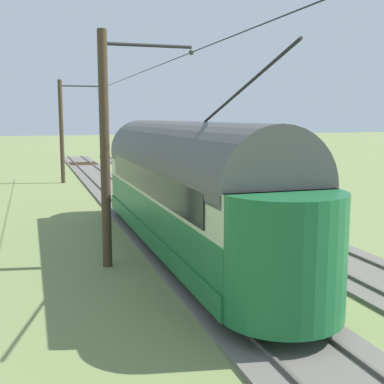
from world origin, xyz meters
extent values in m
plane|color=olive|center=(0.00, 0.00, 0.00)|extent=(220.00, 220.00, 0.00)
cube|color=#666059|center=(-2.07, 0.00, 0.05)|extent=(2.80, 80.00, 0.10)
cube|color=#59544C|center=(-1.36, 0.00, 0.14)|extent=(0.07, 80.00, 0.08)
cube|color=#59544C|center=(-2.79, 0.00, 0.14)|extent=(0.07, 80.00, 0.08)
cube|color=#47331E|center=(-2.07, -32.00, 0.11)|extent=(2.50, 0.24, 0.08)
cube|color=#47331E|center=(-2.07, -31.35, 0.11)|extent=(2.50, 0.24, 0.08)
cube|color=#47331E|center=(-2.07, -30.70, 0.11)|extent=(2.50, 0.24, 0.08)
cube|color=#47331E|center=(-2.07, -30.05, 0.11)|extent=(2.50, 0.24, 0.08)
cube|color=#47331E|center=(-2.07, -29.40, 0.11)|extent=(2.50, 0.24, 0.08)
cube|color=#666059|center=(2.07, 0.00, 0.05)|extent=(2.80, 80.00, 0.10)
cube|color=#59544C|center=(2.79, 0.00, 0.14)|extent=(0.07, 80.00, 0.08)
cube|color=#59544C|center=(1.36, 0.00, 0.14)|extent=(0.07, 80.00, 0.08)
cube|color=#47331E|center=(2.07, -32.00, 0.11)|extent=(2.50, 0.24, 0.08)
cube|color=#47331E|center=(2.07, -31.35, 0.11)|extent=(2.50, 0.24, 0.08)
cube|color=#47331E|center=(2.07, -30.70, 0.11)|extent=(2.50, 0.24, 0.08)
cube|color=#47331E|center=(2.07, -30.05, 0.11)|extent=(2.50, 0.24, 0.08)
cube|color=#47331E|center=(2.07, -29.40, 0.11)|extent=(2.50, 0.24, 0.08)
cube|color=#196033|center=(2.07, 1.93, 0.71)|extent=(2.65, 13.56, 0.55)
cube|color=#196033|center=(2.07, 1.93, 1.46)|extent=(2.55, 13.56, 0.95)
cube|color=#B7C699|center=(2.07, 1.93, 2.46)|extent=(2.55, 13.56, 1.05)
cylinder|color=#4C4C4C|center=(2.07, 1.93, 2.98)|extent=(2.65, 13.29, 2.65)
cylinder|color=#196033|center=(2.07, -4.80, 1.70)|extent=(2.55, 2.55, 2.55)
cylinder|color=#196033|center=(2.07, 8.66, 1.70)|extent=(2.55, 2.55, 2.55)
cube|color=black|center=(2.07, -5.93, 2.72)|extent=(1.63, 0.08, 0.36)
cube|color=black|center=(2.07, -5.97, 2.41)|extent=(1.73, 0.06, 0.80)
cube|color=black|center=(0.78, 1.93, 2.46)|extent=(0.04, 11.39, 0.80)
cube|color=black|center=(3.37, 1.93, 2.46)|extent=(0.04, 11.39, 0.80)
cylinder|color=silver|center=(2.07, -6.06, 1.46)|extent=(0.24, 0.06, 0.24)
cube|color=gray|center=(2.07, -5.99, 0.53)|extent=(1.94, 0.12, 0.20)
cylinder|color=black|center=(2.07, 6.57, 5.07)|extent=(0.07, 5.23, 1.60)
cylinder|color=black|center=(1.36, -2.41, 0.56)|extent=(0.10, 0.76, 0.76)
cylinder|color=black|center=(2.79, -2.41, 0.56)|extent=(0.10, 0.76, 0.76)
cylinder|color=black|center=(1.36, 6.27, 0.56)|extent=(0.10, 0.76, 0.76)
cylinder|color=black|center=(2.79, 6.27, 0.56)|extent=(0.10, 0.76, 0.76)
cylinder|color=#423323|center=(4.72, -17.67, 3.44)|extent=(0.28, 0.28, 6.89)
cylinder|color=#2D2D2D|center=(3.39, -17.67, 6.49)|extent=(2.64, 0.10, 0.10)
sphere|color=#334733|center=(2.07, -17.67, 6.34)|extent=(0.16, 0.16, 0.16)
cylinder|color=#423323|center=(4.72, 2.70, 3.44)|extent=(0.28, 0.28, 6.89)
cylinder|color=#2D2D2D|center=(3.39, 2.70, 6.49)|extent=(2.64, 0.10, 0.10)
sphere|color=#334733|center=(2.07, 2.70, 6.34)|extent=(0.16, 0.16, 0.16)
cylinder|color=black|center=(2.07, 2.70, 6.34)|extent=(0.03, 44.73, 0.03)
cylinder|color=black|center=(3.39, -17.67, 6.49)|extent=(2.64, 0.02, 0.02)
camera|label=1|loc=(6.79, 17.47, 4.43)|focal=47.30mm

